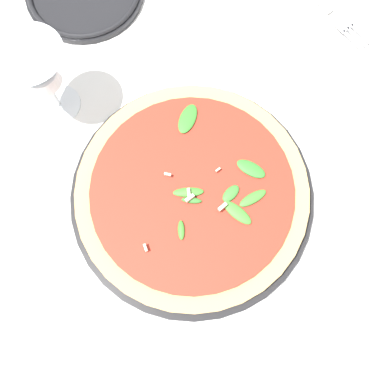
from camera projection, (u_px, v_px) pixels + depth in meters
ground_plane at (165, 190)px, 0.65m from camera, size 6.00×6.00×0.00m
pizza_arugula_main at (192, 194)px, 0.63m from camera, size 0.35×0.35×0.05m
wine_glass at (38, 70)px, 0.59m from camera, size 0.09×0.09×0.14m
fork at (319, 0)px, 0.73m from camera, size 0.21×0.08×0.00m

